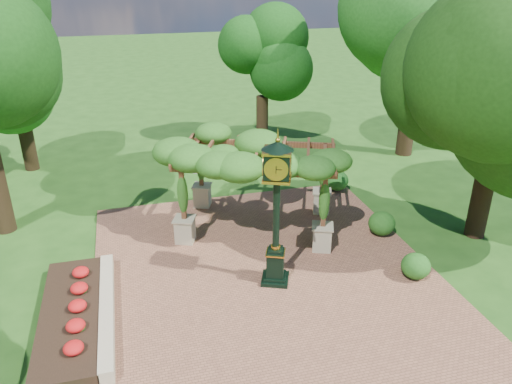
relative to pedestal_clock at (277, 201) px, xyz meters
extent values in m
plane|color=#1E4714|center=(-0.14, -0.87, -2.63)|extent=(120.00, 120.00, 0.00)
cube|color=brown|center=(-0.14, 0.13, -2.61)|extent=(10.00, 12.00, 0.04)
cube|color=#C6B793|center=(-4.74, -0.37, -2.43)|extent=(0.35, 5.00, 0.40)
cube|color=red|center=(-5.64, -0.37, -2.45)|extent=(1.50, 5.00, 0.36)
cube|color=black|center=(0.00, 0.00, -2.53)|extent=(1.00, 1.00, 0.12)
cube|color=black|center=(0.00, 0.00, -2.01)|extent=(0.63, 0.63, 0.87)
cube|color=gold|center=(0.00, 0.00, -1.63)|extent=(0.70, 0.70, 0.04)
cylinder|color=black|center=(0.00, 0.00, -0.38)|extent=(0.25, 0.25, 2.21)
cube|color=black|center=(0.00, 0.00, 1.06)|extent=(0.88, 0.88, 0.67)
cylinder|color=#F0E1CB|center=(-0.13, -0.32, 1.06)|extent=(0.55, 0.24, 0.58)
cone|color=black|center=(0.00, 0.00, 1.59)|extent=(1.13, 1.13, 0.24)
sphere|color=gold|center=(0.00, 0.00, 1.74)|extent=(0.13, 0.13, 0.13)
cube|color=#BBB18B|center=(-2.22, 2.99, -2.18)|extent=(0.76, 0.76, 0.81)
cube|color=brown|center=(-2.22, 2.99, -0.90)|extent=(0.19, 0.19, 1.67)
cube|color=#BBB18B|center=(1.99, 1.34, -2.18)|extent=(0.76, 0.76, 0.81)
cube|color=brown|center=(1.99, 1.34, -0.90)|extent=(0.19, 0.19, 1.67)
cube|color=#BBB18B|center=(-1.23, 5.52, -2.18)|extent=(0.76, 0.76, 0.81)
cube|color=brown|center=(-1.23, 5.52, -0.90)|extent=(0.19, 0.19, 1.67)
cube|color=#BBB18B|center=(2.98, 3.86, -2.18)|extent=(0.76, 0.76, 0.81)
cube|color=brown|center=(2.98, 3.86, -0.90)|extent=(0.19, 0.19, 1.67)
cube|color=brown|center=(-0.12, 2.16, 0.01)|extent=(4.93, 2.04, 0.20)
cube|color=brown|center=(0.87, 4.69, 0.01)|extent=(4.93, 2.04, 0.20)
ellipsoid|color=#265718|center=(0.38, 3.43, 0.26)|extent=(6.07, 4.95, 0.90)
cube|color=gray|center=(-0.87, 9.10, -2.59)|extent=(0.50, 0.50, 0.09)
cylinder|color=gray|center=(-0.87, 9.10, -2.19)|extent=(0.25, 0.25, 0.80)
cylinder|color=gray|center=(-0.87, 9.10, -1.77)|extent=(0.47, 0.47, 0.04)
ellipsoid|color=#1E5117|center=(4.05, -0.89, -2.21)|extent=(1.10, 1.10, 0.77)
ellipsoid|color=#1E4E16|center=(4.33, 1.73, -2.18)|extent=(1.18, 1.18, 0.82)
ellipsoid|color=#20601B|center=(4.34, 5.55, -2.18)|extent=(0.92, 0.92, 0.82)
cylinder|color=black|center=(-8.09, 11.36, -1.35)|extent=(0.62, 0.62, 2.57)
ellipsoid|color=#1D5618|center=(-8.09, 11.36, 1.97)|extent=(3.36, 3.36, 4.06)
cylinder|color=#362415|center=(2.97, 12.06, -1.39)|extent=(0.60, 0.60, 2.49)
ellipsoid|color=#113D0F|center=(2.97, 12.06, 1.82)|extent=(3.30, 3.30, 3.93)
cylinder|color=black|center=(9.28, 8.78, -0.54)|extent=(0.78, 0.78, 4.17)
cylinder|color=black|center=(7.45, 0.91, -1.22)|extent=(0.66, 0.66, 2.83)
ellipsoid|color=#16370D|center=(7.45, 0.91, 2.44)|extent=(5.02, 5.02, 4.47)
camera|label=1|loc=(-3.69, -11.66, 5.86)|focal=35.00mm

